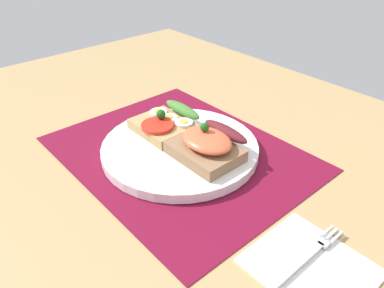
{
  "coord_description": "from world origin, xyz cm",
  "views": [
    {
      "loc": [
        40.17,
        -32.71,
        35.03
      ],
      "look_at": [
        3.0,
        0.0,
        3.38
      ],
      "focal_mm": 35.14,
      "sensor_mm": 36.0,
      "label": 1
    }
  ],
  "objects_px": {
    "sandwich_egg_tomato": "(166,123)",
    "fork": "(305,258)",
    "plate": "(180,148)",
    "sandwich_salmon": "(208,145)",
    "napkin": "(310,266)"
  },
  "relations": [
    {
      "from": "sandwich_egg_tomato",
      "to": "fork",
      "type": "distance_m",
      "value": 0.33
    },
    {
      "from": "plate",
      "to": "sandwich_salmon",
      "type": "relative_size",
      "value": 2.41
    },
    {
      "from": "plate",
      "to": "sandwich_egg_tomato",
      "type": "xyz_separation_m",
      "value": [
        -0.05,
        0.01,
        0.02
      ]
    },
    {
      "from": "plate",
      "to": "napkin",
      "type": "xyz_separation_m",
      "value": [
        0.28,
        -0.04,
        -0.01
      ]
    },
    {
      "from": "fork",
      "to": "napkin",
      "type": "bearing_deg",
      "value": -2.83
    },
    {
      "from": "sandwich_salmon",
      "to": "napkin",
      "type": "bearing_deg",
      "value": -12.49
    },
    {
      "from": "sandwich_salmon",
      "to": "fork",
      "type": "height_order",
      "value": "sandwich_salmon"
    },
    {
      "from": "plate",
      "to": "sandwich_salmon",
      "type": "height_order",
      "value": "sandwich_salmon"
    },
    {
      "from": "plate",
      "to": "fork",
      "type": "bearing_deg",
      "value": -7.81
    },
    {
      "from": "napkin",
      "to": "fork",
      "type": "relative_size",
      "value": 0.85
    },
    {
      "from": "sandwich_egg_tomato",
      "to": "napkin",
      "type": "xyz_separation_m",
      "value": [
        0.33,
        -0.05,
        -0.03
      ]
    },
    {
      "from": "sandwich_egg_tomato",
      "to": "sandwich_salmon",
      "type": "bearing_deg",
      "value": -0.23
    },
    {
      "from": "napkin",
      "to": "sandwich_egg_tomato",
      "type": "bearing_deg",
      "value": 171.36
    },
    {
      "from": "napkin",
      "to": "plate",
      "type": "bearing_deg",
      "value": 172.34
    },
    {
      "from": "plate",
      "to": "napkin",
      "type": "distance_m",
      "value": 0.28
    }
  ]
}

